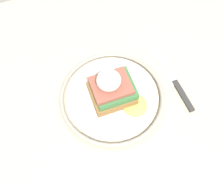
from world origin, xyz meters
name	(u,v)px	position (x,y,z in m)	size (l,w,h in m)	color
ground_plane	(121,173)	(0.00, 0.00, 0.00)	(6.00, 6.00, 0.00)	gray
dining_table	(128,125)	(0.00, 0.00, 0.61)	(0.86, 0.81, 0.73)	#C6B28E
plate	(112,97)	(-0.03, 0.03, 0.74)	(0.23, 0.23, 0.02)	silver
sandwich	(112,88)	(-0.03, 0.03, 0.78)	(0.11, 0.11, 0.08)	olive
fork	(37,118)	(-0.20, 0.04, 0.73)	(0.02, 0.14, 0.00)	silver
knife	(176,83)	(0.12, 0.02, 0.73)	(0.02, 0.18, 0.01)	#2D2D2D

